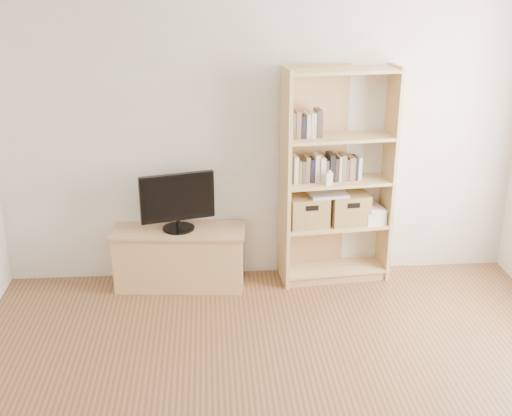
{
  "coord_description": "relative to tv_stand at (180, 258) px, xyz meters",
  "views": [
    {
      "loc": [
        -0.45,
        -2.81,
        2.66
      ],
      "look_at": [
        -0.09,
        1.9,
        0.85
      ],
      "focal_mm": 45.0,
      "sensor_mm": 36.0,
      "label": 1
    }
  ],
  "objects": [
    {
      "name": "back_wall",
      "position": [
        0.73,
        0.21,
        1.05
      ],
      "size": [
        4.5,
        0.02,
        2.6
      ],
      "primitive_type": "cube",
      "color": "silver",
      "rests_on": "floor"
    },
    {
      "name": "tv_stand",
      "position": [
        0.0,
        0.0,
        0.0
      ],
      "size": [
        1.13,
        0.51,
        0.5
      ],
      "primitive_type": "cube",
      "rotation": [
        0.0,
        0.0,
        -0.09
      ],
      "color": "tan",
      "rests_on": "floor"
    },
    {
      "name": "bookshelf",
      "position": [
        1.37,
        0.04,
        0.69
      ],
      "size": [
        0.97,
        0.43,
        1.89
      ],
      "primitive_type": "cube",
      "rotation": [
        0.0,
        0.0,
        0.1
      ],
      "color": "tan",
      "rests_on": "floor"
    },
    {
      "name": "television",
      "position": [
        0.0,
        0.0,
        0.52
      ],
      "size": [
        0.63,
        0.21,
        0.5
      ],
      "primitive_type": "cube",
      "rotation": [
        0.0,
        0.0,
        0.25
      ],
      "color": "black",
      "rests_on": "tv_stand"
    },
    {
      "name": "books_row_mid",
      "position": [
        1.37,
        0.06,
        0.79
      ],
      "size": [
        0.85,
        0.22,
        0.23
      ],
      "primitive_type": "cube",
      "rotation": [
        0.0,
        0.0,
        0.07
      ],
      "color": "#2F241F",
      "rests_on": "bookshelf"
    },
    {
      "name": "books_row_upper",
      "position": [
        1.16,
        0.04,
        1.16
      ],
      "size": [
        0.38,
        0.17,
        0.19
      ],
      "primitive_type": "cube",
      "rotation": [
        0.0,
        0.0,
        0.1
      ],
      "color": "#2F241F",
      "rests_on": "bookshelf"
    },
    {
      "name": "baby_monitor",
      "position": [
        1.27,
        -0.08,
        0.72
      ],
      "size": [
        0.06,
        0.04,
        0.1
      ],
      "primitive_type": "cube",
      "rotation": [
        0.0,
        0.0,
        0.17
      ],
      "color": "white",
      "rests_on": "bookshelf"
    },
    {
      "name": "basket_left",
      "position": [
        1.12,
        0.01,
        0.41
      ],
      "size": [
        0.35,
        0.3,
        0.27
      ],
      "primitive_type": "cube",
      "rotation": [
        0.0,
        0.0,
        0.11
      ],
      "color": "olive",
      "rests_on": "bookshelf"
    },
    {
      "name": "basket_right",
      "position": [
        1.48,
        0.04,
        0.41
      ],
      "size": [
        0.35,
        0.3,
        0.27
      ],
      "primitive_type": "cube",
      "rotation": [
        0.0,
        0.0,
        0.09
      ],
      "color": "olive",
      "rests_on": "bookshelf"
    },
    {
      "name": "laptop",
      "position": [
        1.29,
        0.01,
        0.56
      ],
      "size": [
        0.35,
        0.27,
        0.03
      ],
      "primitive_type": "cube",
      "rotation": [
        0.0,
        0.0,
        0.13
      ],
      "color": "silver",
      "rests_on": "basket_left"
    },
    {
      "name": "magazine_stack",
      "position": [
        1.69,
        0.07,
        0.33
      ],
      "size": [
        0.23,
        0.29,
        0.12
      ],
      "primitive_type": "cube",
      "rotation": [
        0.0,
        0.0,
        0.21
      ],
      "color": "silver",
      "rests_on": "bookshelf"
    }
  ]
}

